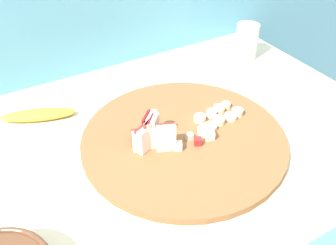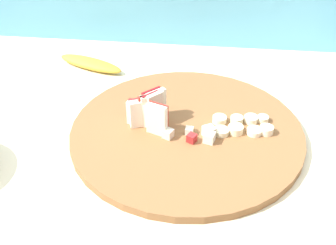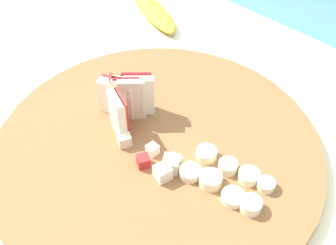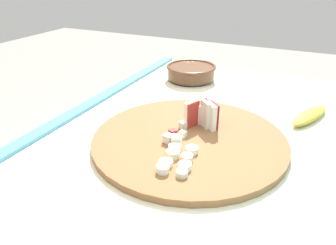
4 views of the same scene
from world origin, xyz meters
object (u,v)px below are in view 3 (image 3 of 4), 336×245
cutting_board (157,149)px  banana_slice_rows (226,179)px  apple_wedge_fan (123,99)px  banana_peel (154,11)px  apple_dice_pile (157,160)px

cutting_board → banana_slice_rows: (0.11, 0.02, 0.01)m
apple_wedge_fan → banana_peel: bearing=127.0°
cutting_board → apple_dice_pile: (0.02, -0.02, 0.02)m
cutting_board → banana_peel: (-0.25, 0.24, 0.00)m
apple_dice_pile → banana_slice_rows: (0.08, 0.04, -0.00)m
apple_dice_pile → banana_peel: 0.39m
cutting_board → apple_wedge_fan: apple_wedge_fan is taller
apple_wedge_fan → banana_peel: apple_wedge_fan is taller
cutting_board → banana_slice_rows: bearing=8.7°
banana_slice_rows → apple_dice_pile: bearing=-154.0°
banana_slice_rows → banana_peel: 0.43m
apple_dice_pile → banana_peel: size_ratio=0.58×
apple_wedge_fan → banana_peel: 0.30m
banana_slice_rows → banana_peel: size_ratio=0.66×
apple_wedge_fan → banana_slice_rows: (0.18, 0.01, -0.02)m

